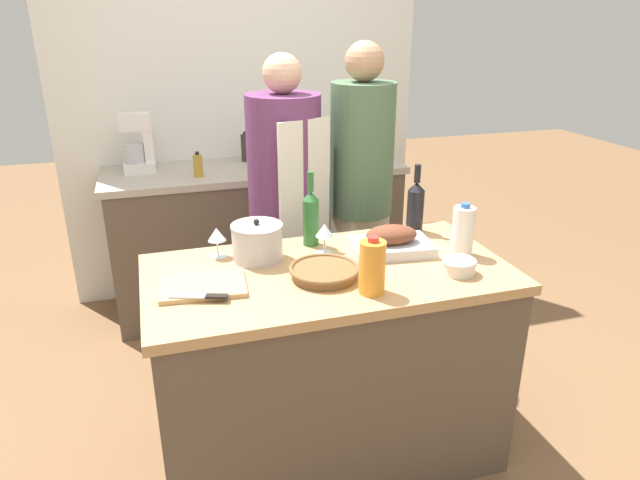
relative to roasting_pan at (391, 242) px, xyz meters
name	(u,v)px	position (x,y,z in m)	size (l,w,h in m)	color
ground_plane	(327,448)	(-0.30, -0.09, -0.91)	(12.00, 12.00, 0.00)	brown
kitchen_island	(328,364)	(-0.30, -0.09, -0.48)	(1.40, 0.73, 0.87)	brown
back_counter	(257,236)	(-0.30, 1.39, -0.46)	(1.82, 0.60, 0.91)	brown
back_wall	(242,99)	(-0.30, 1.74, 0.36)	(2.32, 0.10, 2.55)	silver
roasting_pan	(391,242)	(0.00, 0.00, 0.00)	(0.35, 0.26, 0.12)	#BCBCC1
wicker_basket	(324,271)	(-0.34, -0.15, -0.02)	(0.27, 0.27, 0.04)	brown
cutting_board	(203,286)	(-0.78, -0.11, -0.04)	(0.32, 0.24, 0.02)	tan
stock_pot	(257,242)	(-0.54, 0.09, 0.03)	(0.21, 0.21, 0.17)	#B7B7BC
mixing_bowl	(459,265)	(0.16, -0.27, -0.01)	(0.13, 0.13, 0.06)	beige
juice_jug	(372,267)	(-0.21, -0.32, 0.05)	(0.09, 0.09, 0.21)	orange
milk_jug	(463,231)	(0.26, -0.11, 0.06)	(0.09, 0.09, 0.22)	white
wine_bottle_green	(415,206)	(0.20, 0.19, 0.08)	(0.08, 0.08, 0.31)	black
wine_bottle_dark	(311,217)	(-0.29, 0.18, 0.08)	(0.07, 0.07, 0.32)	#28662D
wine_glass_left	(325,232)	(-0.27, 0.07, 0.05)	(0.07, 0.07, 0.13)	silver
wine_glass_right	(217,236)	(-0.69, 0.16, 0.05)	(0.07, 0.07, 0.13)	silver
knife_chef	(201,296)	(-0.80, -0.21, -0.02)	(0.20, 0.09, 0.01)	#B7B7BC
stand_mixer	(138,148)	(-0.97, 1.46, 0.14)	(0.18, 0.14, 0.35)	silver
condiment_bottle_tall	(362,143)	(0.46, 1.53, 0.07)	(0.05, 0.05, 0.16)	#B28E2D
condiment_bottle_short	(198,165)	(-0.65, 1.26, 0.07)	(0.05, 0.05, 0.14)	#B28E2D
condiment_bottle_extra	(246,148)	(-0.32, 1.55, 0.09)	(0.06, 0.06, 0.19)	#332D28
person_cook_aproned	(286,203)	(-0.27, 0.70, -0.02)	(0.38, 0.40, 1.62)	beige
person_cook_guest	(361,189)	(0.13, 0.70, 0.02)	(0.33, 0.33, 1.67)	beige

